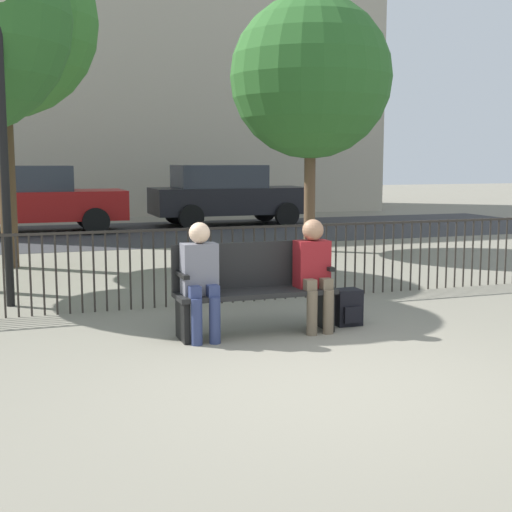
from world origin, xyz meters
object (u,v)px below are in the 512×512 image
Objects in this scene: backpack at (347,307)px; lamp_post at (1,96)px; park_bench at (253,285)px; seated_person_0 at (201,275)px; parked_car_1 at (227,194)px; tree_2 at (311,78)px; tree_0 at (0,20)px; parked_car_0 at (32,198)px; seated_person_1 at (314,268)px.

backpack is 0.10× the size of lamp_post.
seated_person_0 reaches higher than park_bench.
lamp_post is 11.07m from parked_car_1.
tree_2 reaches higher than seated_person_0.
tree_0 reaches higher than backpack.
parked_car_0 is (-2.83, 11.15, 0.65)m from backpack.
seated_person_1 reaches higher than backpack.
lamp_post is at bearing 136.52° from park_bench.
park_bench is at bearing 179.33° from backpack.
park_bench is 0.62m from seated_person_0.
tree_0 is at bearing 117.38° from seated_person_1.
park_bench is 3.79m from lamp_post.
lamp_post reaches higher than backpack.
seated_person_0 is at bearing -72.97° from tree_0.
park_bench is at bearing -80.95° from parked_car_0.
tree_0 is 1.45× the size of lamp_post.
tree_2 is 6.70m from lamp_post.
tree_2 is at bearing 66.90° from seated_person_1.
seated_person_1 is at bearing -62.62° from tree_0.
lamp_post reaches higher than seated_person_0.
tree_2 reaches higher than seated_person_1.
lamp_post is (-2.95, 2.35, 1.83)m from seated_person_1.
tree_2 is 1.15× the size of parked_car_0.
tree_2 is (2.58, 6.05, 2.64)m from seated_person_1.
backpack is 4.67m from lamp_post.
tree_2 is 6.22m from parked_car_1.
seated_person_0 is 1.71m from backpack.
seated_person_0 is 0.21× the size of tree_0.
parked_car_1 is at bearing 79.30° from backpack.
backpack is 0.07× the size of tree_0.
tree_2 is at bearing 33.77° from lamp_post.
lamp_post is at bearing -90.41° from tree_0.
park_bench is at bearing -118.32° from tree_2.
park_bench is at bearing -105.65° from parked_car_1.
tree_0 is 8.83m from parked_car_1.
tree_0 is (-2.93, 5.65, 3.27)m from seated_person_1.
tree_2 reaches higher than lamp_post.
backpack is at bearing 4.11° from seated_person_0.
parked_car_1 is at bearing 71.90° from seated_person_0.
seated_person_1 is at bearing -38.55° from lamp_post.
seated_person_1 is 0.27× the size of parked_car_0.
parked_car_0 is at bearing 84.46° from tree_0.
seated_person_0 is at bearing 180.00° from seated_person_1.
parked_car_0 is at bearing 104.25° from backpack.
backpack is (1.64, 0.12, -0.46)m from seated_person_0.
seated_person_1 is at bearing -12.10° from park_bench.
tree_0 is 5.56m from tree_2.
seated_person_1 is at bearing -0.00° from seated_person_0.
tree_0 is 6.43m from parked_car_0.
parked_car_1 reaches higher than seated_person_1.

